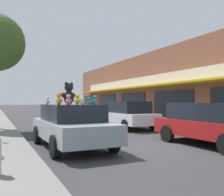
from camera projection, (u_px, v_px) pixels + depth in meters
name	position (u px, v px, depth m)	size (l,w,h in m)	color
ground_plane	(139.00, 145.00, 9.32)	(260.00, 260.00, 0.00)	#333335
storefront_row	(201.00, 88.00, 22.31)	(12.25, 33.39, 5.64)	brown
plush_art_car	(72.00, 125.00, 8.87)	(2.16, 4.67, 1.53)	#8C999E
teddy_bear_giant	(69.00, 94.00, 9.02)	(0.61, 0.45, 0.81)	black
teddy_bear_yellow	(77.00, 100.00, 8.32)	(0.27, 0.17, 0.36)	yellow
teddy_bear_teal	(94.00, 100.00, 8.81)	(0.25, 0.18, 0.33)	teal
teddy_bear_pink	(69.00, 100.00, 7.73)	(0.21, 0.24, 0.33)	pink
teddy_bear_cream	(47.00, 101.00, 9.22)	(0.21, 0.16, 0.28)	beige
teddy_bear_orange	(59.00, 99.00, 7.69)	(0.23, 0.28, 0.38)	orange
teddy_bear_white	(82.00, 101.00, 8.77)	(0.19, 0.13, 0.25)	white
teddy_bear_green	(90.00, 101.00, 9.07)	(0.17, 0.19, 0.27)	green
parked_car_far_left	(212.00, 122.00, 9.25)	(2.07, 4.67, 1.59)	maroon
parked_car_far_center	(128.00, 114.00, 15.00)	(2.03, 4.15, 1.65)	silver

